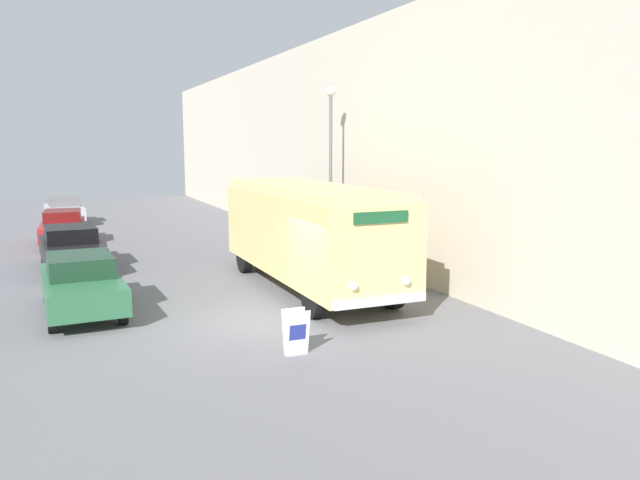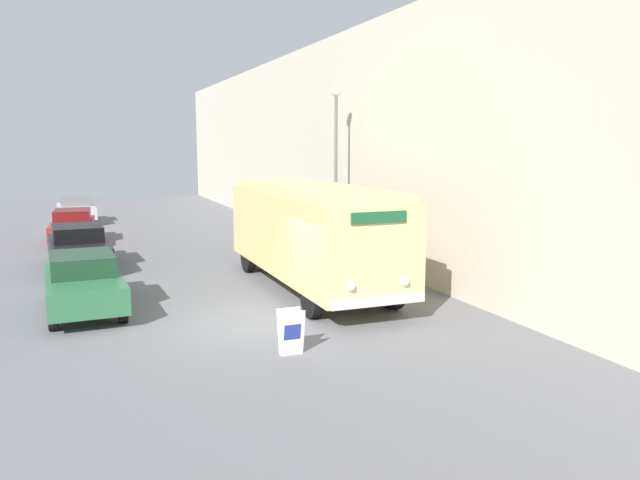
% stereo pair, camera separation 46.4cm
% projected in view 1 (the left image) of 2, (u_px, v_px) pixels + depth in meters
% --- Properties ---
extents(ground_plane, '(80.00, 80.00, 0.00)m').
position_uv_depth(ground_plane, '(260.00, 323.00, 15.57)').
color(ground_plane, slate).
extents(building_wall_right, '(0.30, 60.00, 8.78)m').
position_uv_depth(building_wall_right, '(325.00, 145.00, 26.37)').
color(building_wall_right, beige).
rests_on(building_wall_right, ground_plane).
extents(vintage_bus, '(2.64, 9.21, 3.20)m').
position_uv_depth(vintage_bus, '(309.00, 230.00, 19.07)').
color(vintage_bus, black).
rests_on(vintage_bus, ground_plane).
extents(sign_board, '(0.53, 0.37, 0.98)m').
position_uv_depth(sign_board, '(296.00, 333.00, 13.20)').
color(sign_board, gray).
rests_on(sign_board, ground_plane).
extents(streetlamp, '(0.36, 0.36, 6.52)m').
position_uv_depth(streetlamp, '(331.00, 150.00, 23.25)').
color(streetlamp, '#595E60').
rests_on(streetlamp, ground_plane).
extents(parked_car_near, '(2.06, 4.60, 1.54)m').
position_uv_depth(parked_car_near, '(81.00, 283.00, 16.45)').
color(parked_car_near, black).
rests_on(parked_car_near, ground_plane).
extents(parked_car_mid, '(2.20, 4.85, 1.53)m').
position_uv_depth(parked_car_mid, '(71.00, 248.00, 22.20)').
color(parked_car_mid, black).
rests_on(parked_car_mid, ground_plane).
extents(parked_car_far, '(2.03, 4.70, 1.52)m').
position_uv_depth(parked_car_far, '(63.00, 227.00, 27.70)').
color(parked_car_far, black).
rests_on(parked_car_far, ground_plane).
extents(parked_car_distant, '(2.10, 4.28, 1.51)m').
position_uv_depth(parked_car_distant, '(64.00, 210.00, 34.76)').
color(parked_car_distant, black).
rests_on(parked_car_distant, ground_plane).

